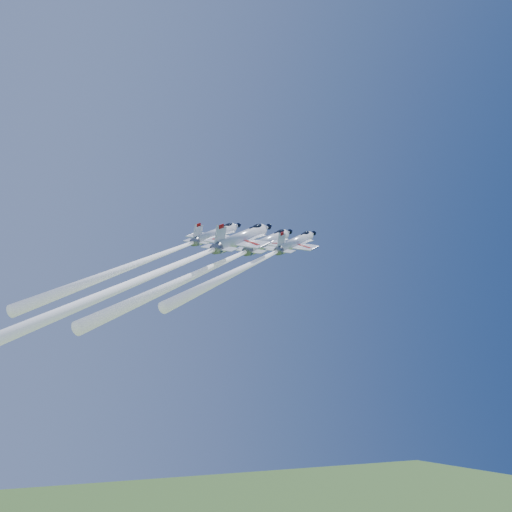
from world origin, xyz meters
name	(u,v)px	position (x,y,z in m)	size (l,w,h in m)	color
jet_lead	(216,265)	(-7.79, -0.49, 78.45)	(36.75, 26.13, 36.27)	white
jet_left	(158,256)	(-18.43, -1.95, 78.69)	(32.29, 23.09, 32.61)	white
jet_right	(259,261)	(-4.20, -9.30, 77.85)	(28.30, 19.95, 27.45)	white
jet_slot	(131,284)	(-25.89, -15.24, 71.36)	(46.72, 34.13, 52.71)	white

